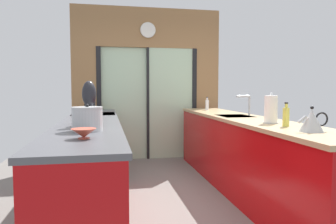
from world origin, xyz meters
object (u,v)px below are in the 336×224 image
Objects in this scene: knife_block at (91,111)px; soap_bottle_far at (207,105)px; mixing_bowl_near at (84,133)px; soap_bottle_near at (286,116)px; stock_pot at (87,119)px; kettle at (312,120)px; oven_range at (94,147)px; paper_towel_roll at (271,110)px; mixing_bowl_far at (93,115)px; stand_mixer at (89,109)px.

knife_block is 2.38m from soap_bottle_far.
mixing_bowl_near is 0.81× the size of soap_bottle_far.
soap_bottle_near is (1.78, 0.40, 0.05)m from mixing_bowl_near.
soap_bottle_near is (1.78, -0.03, -0.01)m from stock_pot.
mixing_bowl_near is at bearing -179.23° from kettle.
mixing_bowl_near is 3.26m from soap_bottle_far.
soap_bottle_far is at bearing 90.04° from kettle.
mixing_bowl_near is 1.82m from soap_bottle_near.
oven_range is 2.99× the size of paper_towel_roll.
knife_block reaches higher than kettle.
oven_range is 2.34m from mixing_bowl_near.
knife_block is 1.30× the size of soap_bottle_near.
mixing_bowl_near reaches higher than mixing_bowl_far.
kettle is (1.78, -1.58, 0.06)m from mixing_bowl_far.
mixing_bowl_far is 1.18m from stock_pot.
kettle is at bearing -23.19° from stand_mixer.
oven_range is at bearing -165.97° from soap_bottle_far.
soap_bottle_far reaches higher than mixing_bowl_near.
paper_towel_roll is (-0.00, 0.65, 0.05)m from kettle.
stand_mixer is 1.36× the size of paper_towel_roll.
soap_bottle_far is at bearing 90.00° from soap_bottle_near.
stock_pot reaches higher than soap_bottle_far.
stock_pot reaches higher than mixing_bowl_near.
mixing_bowl_far is 0.82× the size of soap_bottle_near.
mixing_bowl_near is 1.60m from mixing_bowl_far.
paper_towel_roll is (1.80, -1.61, 0.60)m from oven_range.
stand_mixer is 1.88× the size of soap_bottle_near.
oven_range is 2.66m from soap_bottle_near.
stand_mixer reaches higher than stock_pot.
stock_pot is 0.93× the size of kettle.
mixing_bowl_near is 0.95× the size of mixing_bowl_far.
soap_bottle_far is (1.78, 2.73, 0.05)m from mixing_bowl_near.
stand_mixer is at bearing 156.81° from kettle.
oven_range is 0.84m from mixing_bowl_far.
knife_block reaches higher than soap_bottle_near.
kettle is at bearing 0.77° from mixing_bowl_near.
knife_block is at bearing -89.99° from mixing_bowl_far.
soap_bottle_near is (1.78, -1.20, 0.06)m from mixing_bowl_far.
stand_mixer is at bearing -90.02° from knife_block.
soap_bottle_far is (1.78, 1.58, -0.02)m from knife_block.
oven_range is 5.01× the size of mixing_bowl_far.
paper_towel_roll is at bearing 7.96° from stock_pot.
knife_block is at bearing 89.98° from stand_mixer.
oven_range is 5.29× the size of mixing_bowl_near.
soap_bottle_near is at bearing -90.00° from paper_towel_roll.
oven_range is at bearing 91.55° from mixing_bowl_far.
soap_bottle_near is at bearing -34.06° from mixing_bowl_far.
kettle is 1.22× the size of soap_bottle_near.
oven_range is at bearing 128.57° from kettle.
oven_range is 3.17× the size of knife_block.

